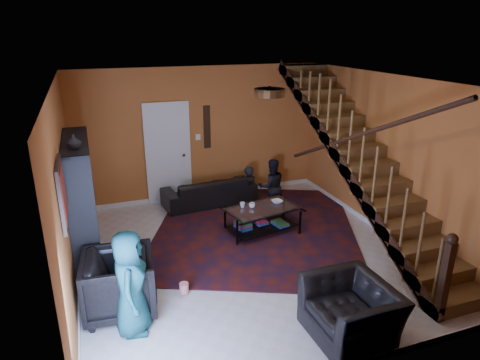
# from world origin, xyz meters

# --- Properties ---
(floor) EXTENTS (5.50, 5.50, 0.00)m
(floor) POSITION_xyz_m (0.00, 0.00, 0.00)
(floor) COLOR beige
(floor) RESTS_ON ground
(room) EXTENTS (5.50, 5.50, 5.50)m
(room) POSITION_xyz_m (-1.33, 1.33, 0.05)
(room) COLOR #BA6329
(room) RESTS_ON ground
(staircase) EXTENTS (0.95, 5.02, 3.18)m
(staircase) POSITION_xyz_m (2.12, -0.00, 1.40)
(staircase) COLOR brown
(staircase) RESTS_ON floor
(bookshelf) EXTENTS (0.35, 1.80, 2.00)m
(bookshelf) POSITION_xyz_m (-2.40, 0.60, 0.96)
(bookshelf) COLOR black
(bookshelf) RESTS_ON floor
(door) EXTENTS (0.82, 0.05, 2.05)m
(door) POSITION_xyz_m (-0.70, 2.73, 1.02)
(door) COLOR silver
(door) RESTS_ON floor
(framed_picture) EXTENTS (0.04, 0.74, 0.74)m
(framed_picture) POSITION_xyz_m (-2.57, -0.90, 1.75)
(framed_picture) COLOR maroon
(framed_picture) RESTS_ON room
(wall_hanging) EXTENTS (0.14, 0.03, 0.90)m
(wall_hanging) POSITION_xyz_m (0.15, 2.73, 1.55)
(wall_hanging) COLOR black
(wall_hanging) RESTS_ON room
(ceiling_fixture) EXTENTS (0.40, 0.40, 0.10)m
(ceiling_fixture) POSITION_xyz_m (0.00, -0.80, 2.74)
(ceiling_fixture) COLOR #3F2814
(ceiling_fixture) RESTS_ON room
(rug) EXTENTS (4.90, 5.16, 0.02)m
(rug) POSITION_xyz_m (0.50, 0.83, 0.01)
(rug) COLOR #45130C
(rug) RESTS_ON floor
(sofa) EXTENTS (1.99, 0.93, 0.56)m
(sofa) POSITION_xyz_m (0.04, 2.30, 0.28)
(sofa) COLOR black
(sofa) RESTS_ON floor
(armchair_left) EXTENTS (0.99, 0.96, 0.82)m
(armchair_left) POSITION_xyz_m (-2.05, -0.83, 0.41)
(armchair_left) COLOR black
(armchair_left) RESTS_ON floor
(armchair_right) EXTENTS (0.92, 1.05, 0.68)m
(armchair_right) POSITION_xyz_m (0.47, -2.25, 0.34)
(armchair_right) COLOR black
(armchair_right) RESTS_ON floor
(person_adult_a) EXTENTS (0.46, 0.33, 1.16)m
(person_adult_a) POSITION_xyz_m (0.93, 2.35, 0.13)
(person_adult_a) COLOR black
(person_adult_a) RESTS_ON sofa
(person_adult_b) EXTENTS (0.67, 0.55, 1.26)m
(person_adult_b) POSITION_xyz_m (1.50, 2.35, 0.18)
(person_adult_b) COLOR black
(person_adult_b) RESTS_ON sofa
(person_child) EXTENTS (0.55, 0.73, 1.33)m
(person_child) POSITION_xyz_m (-1.95, -1.27, 0.67)
(person_child) COLOR #165755
(person_child) RESTS_ON armchair_left
(coffee_table) EXTENTS (1.37, 0.97, 0.48)m
(coffee_table) POSITION_xyz_m (0.56, 0.67, 0.28)
(coffee_table) COLOR black
(coffee_table) RESTS_ON floor
(cup_a) EXTENTS (0.15, 0.15, 0.09)m
(cup_a) POSITION_xyz_m (0.39, 0.75, 0.52)
(cup_a) COLOR #999999
(cup_a) RESTS_ON coffee_table
(cup_b) EXTENTS (0.13, 0.13, 0.09)m
(cup_b) POSITION_xyz_m (0.24, 0.82, 0.52)
(cup_b) COLOR #999999
(cup_b) RESTS_ON coffee_table
(bowl) EXTENTS (0.22, 0.22, 0.05)m
(bowl) POSITION_xyz_m (0.91, 0.79, 0.50)
(bowl) COLOR #999999
(bowl) RESTS_ON coffee_table
(vase) EXTENTS (0.18, 0.18, 0.19)m
(vase) POSITION_xyz_m (-2.41, 0.10, 2.10)
(vase) COLOR #999999
(vase) RESTS_ON bookshelf
(popcorn_bucket) EXTENTS (0.15, 0.15, 0.15)m
(popcorn_bucket) POSITION_xyz_m (-1.21, -0.74, 0.09)
(popcorn_bucket) COLOR red
(popcorn_bucket) RESTS_ON rug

